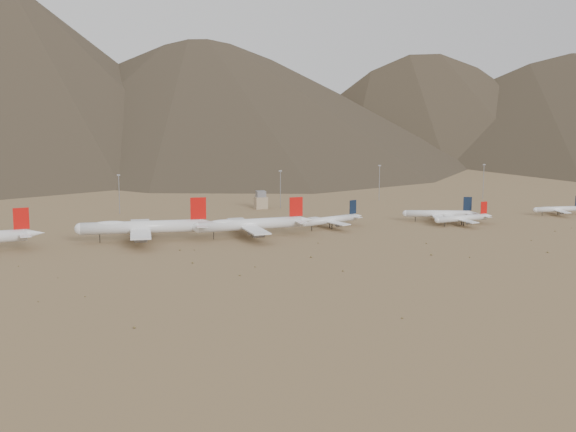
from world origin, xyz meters
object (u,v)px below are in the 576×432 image
object	(u,v)px
narrowbody_a	(331,220)
narrowbody_b	(440,214)
control_tower	(261,201)
widebody_east	(250,224)
widebody_centre	(143,227)

from	to	relation	value
narrowbody_a	narrowbody_b	world-z (taller)	narrowbody_b
narrowbody_a	narrowbody_b	bearing A→B (deg)	-17.91
narrowbody_b	control_tower	bearing A→B (deg)	156.12
widebody_east	narrowbody_a	bearing A→B (deg)	11.79
widebody_centre	narrowbody_a	xyz separation A→B (m)	(109.78, 10.19, -3.01)
widebody_east	control_tower	world-z (taller)	widebody_east
narrowbody_a	control_tower	distance (m)	87.39
widebody_centre	narrowbody_b	world-z (taller)	widebody_centre
widebody_centre	widebody_east	size ratio (longest dim) A/B	1.10
widebody_centre	narrowbody_a	distance (m)	110.30
widebody_centre	narrowbody_b	xyz separation A→B (m)	(180.61, 12.30, -2.92)
narrowbody_b	widebody_east	bearing A→B (deg)	-154.28
widebody_east	narrowbody_a	size ratio (longest dim) A/B	1.60
narrowbody_a	control_tower	bearing A→B (deg)	84.07
widebody_centre	narrowbody_a	world-z (taller)	widebody_centre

